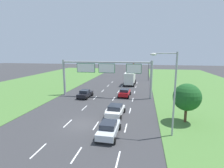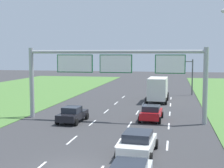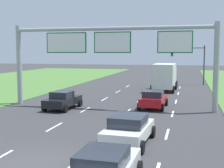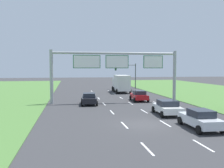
{
  "view_description": "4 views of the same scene",
  "coord_description": "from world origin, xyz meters",
  "px_view_note": "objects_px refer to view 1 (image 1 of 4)",
  "views": [
    {
      "loc": [
        7.07,
        -18.51,
        8.47
      ],
      "look_at": [
        1.3,
        12.84,
        2.6
      ],
      "focal_mm": 28.0,
      "sensor_mm": 36.0,
      "label": 1
    },
    {
      "loc": [
        5.61,
        -15.65,
        6.35
      ],
      "look_at": [
        -0.73,
        16.16,
        3.26
      ],
      "focal_mm": 50.0,
      "sensor_mm": 36.0,
      "label": 2
    },
    {
      "loc": [
        6.39,
        -11.76,
        4.7
      ],
      "look_at": [
        -0.07,
        14.26,
        1.93
      ],
      "focal_mm": 50.0,
      "sensor_mm": 36.0,
      "label": 3
    },
    {
      "loc": [
        -6.15,
        -19.59,
        4.68
      ],
      "look_at": [
        -0.15,
        15.32,
        2.35
      ],
      "focal_mm": 40.0,
      "sensor_mm": 36.0,
      "label": 4
    }
  ],
  "objects_px": {
    "street_lamp": "(171,87)",
    "car_near_red": "(85,94)",
    "car_far_ahead": "(109,129)",
    "roadside_tree_near": "(187,97)",
    "box_truck": "(130,78)",
    "traffic_light_mast": "(142,68)",
    "car_lead_silver": "(115,110)",
    "car_mid_lane": "(125,93)",
    "sign_gantry": "(106,71)"
  },
  "relations": [
    {
      "from": "car_near_red",
      "to": "street_lamp",
      "type": "relative_size",
      "value": 0.48
    },
    {
      "from": "sign_gantry",
      "to": "traffic_light_mast",
      "type": "xyz_separation_m",
      "value": [
        6.45,
        20.95,
        -1.09
      ]
    },
    {
      "from": "car_mid_lane",
      "to": "car_far_ahead",
      "type": "relative_size",
      "value": 0.94
    },
    {
      "from": "box_truck",
      "to": "street_lamp",
      "type": "distance_m",
      "value": 28.65
    },
    {
      "from": "traffic_light_mast",
      "to": "roadside_tree_near",
      "type": "xyz_separation_m",
      "value": [
        5.71,
        -31.36,
        -0.71
      ]
    },
    {
      "from": "box_truck",
      "to": "sign_gantry",
      "type": "height_order",
      "value": "sign_gantry"
    },
    {
      "from": "car_mid_lane",
      "to": "box_truck",
      "type": "relative_size",
      "value": 0.55
    },
    {
      "from": "car_mid_lane",
      "to": "traffic_light_mast",
      "type": "height_order",
      "value": "traffic_light_mast"
    },
    {
      "from": "car_far_ahead",
      "to": "roadside_tree_near",
      "type": "height_order",
      "value": "roadside_tree_near"
    },
    {
      "from": "sign_gantry",
      "to": "roadside_tree_near",
      "type": "height_order",
      "value": "sign_gantry"
    },
    {
      "from": "car_far_ahead",
      "to": "box_truck",
      "type": "height_order",
      "value": "box_truck"
    },
    {
      "from": "car_mid_lane",
      "to": "roadside_tree_near",
      "type": "bearing_deg",
      "value": -49.85
    },
    {
      "from": "car_near_red",
      "to": "car_far_ahead",
      "type": "bearing_deg",
      "value": -58.83
    },
    {
      "from": "car_lead_silver",
      "to": "traffic_light_mast",
      "type": "bearing_deg",
      "value": 87.74
    },
    {
      "from": "car_mid_lane",
      "to": "traffic_light_mast",
      "type": "xyz_separation_m",
      "value": [
        2.96,
        20.11,
        3.12
      ]
    },
    {
      "from": "car_near_red",
      "to": "car_far_ahead",
      "type": "distance_m",
      "value": 15.89
    },
    {
      "from": "car_near_red",
      "to": "car_lead_silver",
      "type": "height_order",
      "value": "car_near_red"
    },
    {
      "from": "car_mid_lane",
      "to": "roadside_tree_near",
      "type": "relative_size",
      "value": 0.83
    },
    {
      "from": "street_lamp",
      "to": "car_near_red",
      "type": "bearing_deg",
      "value": 135.91
    },
    {
      "from": "box_truck",
      "to": "roadside_tree_near",
      "type": "distance_m",
      "value": 25.38
    },
    {
      "from": "sign_gantry",
      "to": "street_lamp",
      "type": "relative_size",
      "value": 2.03
    },
    {
      "from": "sign_gantry",
      "to": "car_near_red",
      "type": "bearing_deg",
      "value": -159.61
    },
    {
      "from": "sign_gantry",
      "to": "street_lamp",
      "type": "height_order",
      "value": "street_lamp"
    },
    {
      "from": "car_near_red",
      "to": "car_lead_silver",
      "type": "distance_m",
      "value": 10.9
    },
    {
      "from": "car_lead_silver",
      "to": "box_truck",
      "type": "bearing_deg",
      "value": 93.16
    },
    {
      "from": "box_truck",
      "to": "traffic_light_mast",
      "type": "distance_m",
      "value": 8.37
    },
    {
      "from": "car_mid_lane",
      "to": "car_far_ahead",
      "type": "bearing_deg",
      "value": -86.86
    },
    {
      "from": "car_far_ahead",
      "to": "sign_gantry",
      "type": "distance_m",
      "value": 16.42
    },
    {
      "from": "traffic_light_mast",
      "to": "sign_gantry",
      "type": "bearing_deg",
      "value": -107.1
    },
    {
      "from": "car_mid_lane",
      "to": "street_lamp",
      "type": "height_order",
      "value": "street_lamp"
    },
    {
      "from": "car_mid_lane",
      "to": "car_far_ahead",
      "type": "distance_m",
      "value": 16.29
    },
    {
      "from": "car_mid_lane",
      "to": "car_far_ahead",
      "type": "xyz_separation_m",
      "value": [
        0.18,
        -16.29,
        0.01
      ]
    },
    {
      "from": "car_lead_silver",
      "to": "roadside_tree_near",
      "type": "xyz_separation_m",
      "value": [
        8.77,
        -0.77,
        2.4
      ]
    },
    {
      "from": "car_near_red",
      "to": "car_lead_silver",
      "type": "bearing_deg",
      "value": -45.77
    },
    {
      "from": "car_near_red",
      "to": "sign_gantry",
      "type": "relative_size",
      "value": 0.24
    },
    {
      "from": "traffic_light_mast",
      "to": "street_lamp",
      "type": "bearing_deg",
      "value": -84.78
    },
    {
      "from": "sign_gantry",
      "to": "car_far_ahead",
      "type": "bearing_deg",
      "value": -76.65
    },
    {
      "from": "car_far_ahead",
      "to": "car_mid_lane",
      "type": "bearing_deg",
      "value": 91.78
    },
    {
      "from": "car_near_red",
      "to": "car_mid_lane",
      "type": "relative_size",
      "value": 1.02
    },
    {
      "from": "car_lead_silver",
      "to": "car_near_red",
      "type": "bearing_deg",
      "value": 134.23
    },
    {
      "from": "street_lamp",
      "to": "roadside_tree_near",
      "type": "relative_size",
      "value": 1.77
    },
    {
      "from": "car_mid_lane",
      "to": "street_lamp",
      "type": "relative_size",
      "value": 0.47
    },
    {
      "from": "car_near_red",
      "to": "traffic_light_mast",
      "type": "relative_size",
      "value": 0.73
    },
    {
      "from": "sign_gantry",
      "to": "roadside_tree_near",
      "type": "xyz_separation_m",
      "value": [
        12.16,
        -10.41,
        -1.79
      ]
    },
    {
      "from": "street_lamp",
      "to": "car_far_ahead",
      "type": "bearing_deg",
      "value": -169.79
    },
    {
      "from": "car_far_ahead",
      "to": "traffic_light_mast",
      "type": "relative_size",
      "value": 0.76
    },
    {
      "from": "roadside_tree_near",
      "to": "car_far_ahead",
      "type": "bearing_deg",
      "value": -149.31
    },
    {
      "from": "car_mid_lane",
      "to": "sign_gantry",
      "type": "bearing_deg",
      "value": -163.94
    },
    {
      "from": "sign_gantry",
      "to": "car_lead_silver",
      "type": "bearing_deg",
      "value": -70.6
    },
    {
      "from": "car_far_ahead",
      "to": "roadside_tree_near",
      "type": "xyz_separation_m",
      "value": [
        8.5,
        5.04,
        2.4
      ]
    }
  ]
}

